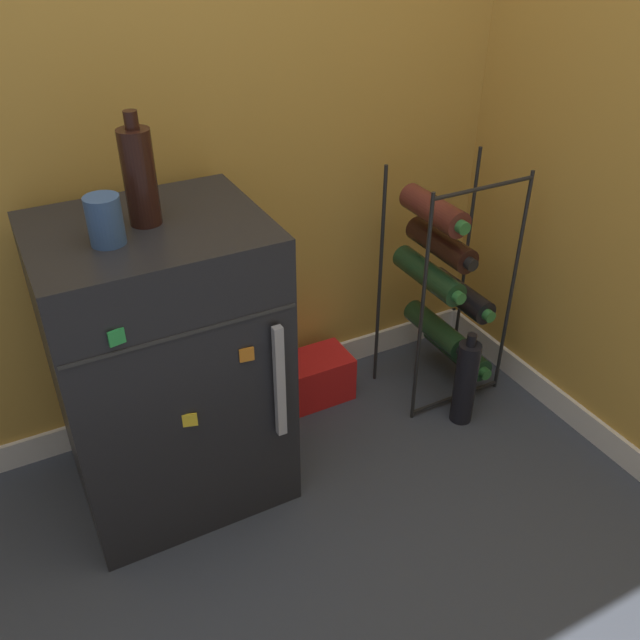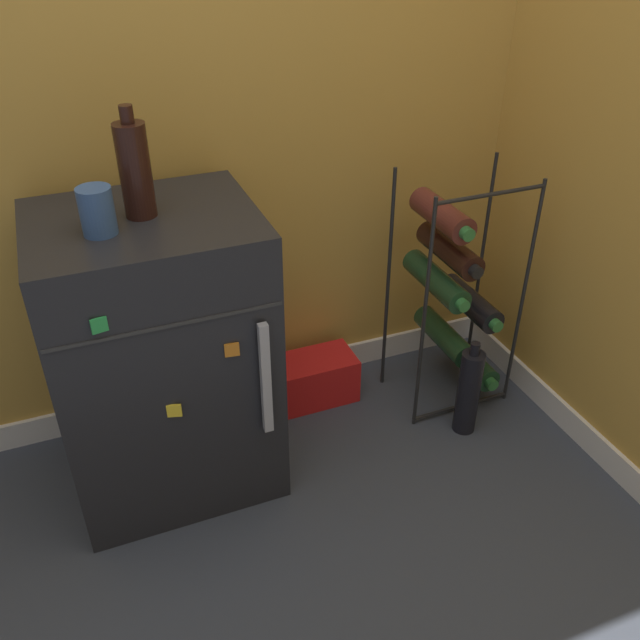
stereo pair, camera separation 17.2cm
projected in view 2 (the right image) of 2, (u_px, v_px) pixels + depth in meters
ground_plane at (327, 499)px, 1.96m from camera, size 14.00×14.00×0.00m
wall_back at (241, 2)px, 1.75m from camera, size 6.68×0.07×2.50m
mini_fridge at (162, 357)px, 1.84m from camera, size 0.55×0.49×0.83m
wine_rack at (453, 294)px, 2.16m from camera, size 0.36×0.32×0.80m
soda_box at (316, 378)px, 2.30m from camera, size 0.27×0.16×0.16m
fridge_top_cup at (97, 211)px, 1.51m from camera, size 0.08×0.08×0.11m
fridge_top_bottle at (135, 169)px, 1.56m from camera, size 0.07×0.07×0.26m
loose_bottle_floor at (469, 391)px, 2.13m from camera, size 0.07×0.07×0.34m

